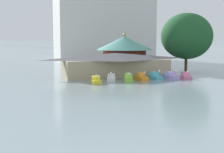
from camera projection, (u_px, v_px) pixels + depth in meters
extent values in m
cube|color=yellow|center=(96.00, 82.00, 52.11)|extent=(1.75, 3.11, 0.58)
cube|color=yellow|center=(96.00, 78.00, 52.41)|extent=(1.35, 1.47, 0.58)
cylinder|color=yellow|center=(97.00, 79.00, 50.88)|extent=(0.14, 0.14, 0.62)
sphere|color=white|center=(97.00, 76.00, 50.83)|extent=(0.30, 0.30, 0.30)
cube|color=white|center=(111.00, 79.00, 54.84)|extent=(2.07, 2.68, 0.63)
cube|color=white|center=(111.00, 76.00, 55.06)|extent=(1.46, 1.38, 0.60)
cylinder|color=white|center=(111.00, 76.00, 53.83)|extent=(0.14, 0.14, 0.66)
sphere|color=white|center=(111.00, 73.00, 53.77)|extent=(0.35, 0.35, 0.35)
cube|color=#8CCC3F|center=(128.00, 80.00, 53.91)|extent=(1.96, 2.74, 0.76)
cube|color=#A0E24F|center=(128.00, 75.00, 54.13)|extent=(1.40, 1.38, 0.67)
cylinder|color=#8CCC3F|center=(129.00, 76.00, 52.85)|extent=(0.14, 0.14, 0.52)
sphere|color=white|center=(129.00, 74.00, 52.80)|extent=(0.38, 0.38, 0.38)
cube|color=orange|center=(141.00, 78.00, 55.81)|extent=(1.71, 3.07, 0.68)
cube|color=gold|center=(141.00, 74.00, 56.07)|extent=(1.33, 1.44, 0.64)
cylinder|color=orange|center=(145.00, 75.00, 54.65)|extent=(0.14, 0.14, 0.65)
sphere|color=white|center=(145.00, 73.00, 54.59)|extent=(0.31, 0.31, 0.31)
cube|color=#4CB7CC|center=(155.00, 77.00, 57.43)|extent=(2.11, 3.04, 0.62)
cube|color=#5DCDE2|center=(154.00, 74.00, 57.66)|extent=(1.54, 1.51, 0.65)
cylinder|color=#4CB7CC|center=(159.00, 74.00, 56.41)|extent=(0.14, 0.14, 0.69)
sphere|color=white|center=(159.00, 71.00, 56.35)|extent=(0.39, 0.39, 0.39)
cube|color=#B299D8|center=(171.00, 77.00, 57.36)|extent=(2.21, 3.28, 0.79)
cube|color=#C8ADF0|center=(170.00, 73.00, 57.60)|extent=(1.59, 1.63, 0.56)
cylinder|color=#B299D8|center=(176.00, 74.00, 56.25)|extent=(0.14, 0.14, 0.62)
sphere|color=white|center=(176.00, 71.00, 56.20)|extent=(0.28, 0.28, 0.28)
cube|color=pink|center=(186.00, 77.00, 57.93)|extent=(1.79, 2.62, 0.59)
cube|color=pink|center=(185.00, 74.00, 58.16)|extent=(1.37, 1.27, 0.64)
cylinder|color=pink|center=(188.00, 74.00, 56.91)|extent=(0.14, 0.14, 0.62)
sphere|color=white|center=(188.00, 72.00, 56.85)|extent=(0.30, 0.30, 0.30)
cube|color=tan|center=(115.00, 68.00, 62.01)|extent=(19.51, 7.93, 3.23)
pyramid|color=#4C4C51|center=(115.00, 56.00, 61.75)|extent=(21.07, 9.12, 1.22)
cylinder|color=#993328|center=(124.00, 61.00, 70.15)|extent=(9.24, 9.24, 4.74)
cone|color=teal|center=(125.00, 43.00, 69.70)|extent=(12.18, 12.18, 2.88)
sphere|color=#B7993D|center=(125.00, 35.00, 69.49)|extent=(0.70, 0.70, 0.70)
cylinder|color=brown|center=(186.00, 66.00, 69.30)|extent=(0.62, 0.62, 2.79)
ellipsoid|color=#1E5128|center=(187.00, 36.00, 68.57)|extent=(10.84, 10.84, 9.73)
cube|color=silver|center=(103.00, 28.00, 107.11)|extent=(30.50, 17.86, 20.83)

